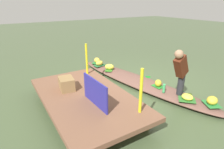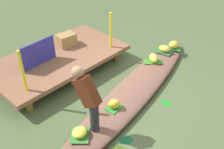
# 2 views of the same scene
# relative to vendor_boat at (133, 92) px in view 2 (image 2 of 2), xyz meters

# --- Properties ---
(canal_water) EXTENTS (40.00, 40.00, 0.00)m
(canal_water) POSITION_rel_vendor_boat_xyz_m (0.00, 0.00, -0.09)
(canal_water) COLOR #455635
(canal_water) RESTS_ON ground
(dock_platform) EXTENTS (3.20, 1.80, 0.38)m
(dock_platform) POSITION_rel_vendor_boat_xyz_m (-0.49, 1.94, 0.23)
(dock_platform) COLOR brown
(dock_platform) RESTS_ON ground
(vendor_boat) EXTENTS (5.20, 1.71, 0.19)m
(vendor_boat) POSITION_rel_vendor_boat_xyz_m (0.00, 0.00, 0.00)
(vendor_boat) COLOR brown
(vendor_boat) RESTS_ON ground
(leaf_mat_0) EXTENTS (0.31, 0.43, 0.01)m
(leaf_mat_0) POSITION_rel_vendor_boat_xyz_m (1.72, 0.40, 0.10)
(leaf_mat_0) COLOR #276736
(leaf_mat_0) RESTS_ON vendor_boat
(banana_bunch_0) EXTENTS (0.25, 0.32, 0.18)m
(banana_bunch_0) POSITION_rel_vendor_boat_xyz_m (1.72, 0.40, 0.19)
(banana_bunch_0) COLOR gold
(banana_bunch_0) RESTS_ON vendor_boat
(leaf_mat_1) EXTENTS (0.32, 0.25, 0.01)m
(leaf_mat_1) POSITION_rel_vendor_boat_xyz_m (-0.72, -0.12, 0.10)
(leaf_mat_1) COLOR #27822B
(leaf_mat_1) RESTS_ON vendor_boat
(banana_bunch_1) EXTENTS (0.29, 0.28, 0.19)m
(banana_bunch_1) POSITION_rel_vendor_boat_xyz_m (-0.72, -0.12, 0.19)
(banana_bunch_1) COLOR gold
(banana_bunch_1) RESTS_ON vendor_boat
(leaf_mat_2) EXTENTS (0.42, 0.46, 0.01)m
(leaf_mat_2) POSITION_rel_vendor_boat_xyz_m (2.04, 0.33, 0.10)
(leaf_mat_2) COLOR #287C35
(leaf_mat_2) RESTS_ON vendor_boat
(banana_bunch_2) EXTENTS (0.30, 0.26, 0.20)m
(banana_bunch_2) POSITION_rel_vendor_boat_xyz_m (2.04, 0.33, 0.20)
(banana_bunch_2) COLOR yellow
(banana_bunch_2) RESTS_ON vendor_boat
(leaf_mat_4) EXTENTS (0.49, 0.49, 0.01)m
(leaf_mat_4) POSITION_rel_vendor_boat_xyz_m (-1.63, -0.17, 0.10)
(leaf_mat_4) COLOR #33742E
(leaf_mat_4) RESTS_ON vendor_boat
(banana_bunch_4) EXTENTS (0.30, 0.27, 0.14)m
(banana_bunch_4) POSITION_rel_vendor_boat_xyz_m (-1.63, -0.17, 0.17)
(banana_bunch_4) COLOR #E5E347
(banana_bunch_4) RESTS_ON vendor_boat
(leaf_mat_5) EXTENTS (0.48, 0.47, 0.01)m
(leaf_mat_5) POSITION_rel_vendor_boat_xyz_m (1.14, 0.33, 0.10)
(leaf_mat_5) COLOR #347624
(leaf_mat_5) RESTS_ON vendor_boat
(banana_bunch_5) EXTENTS (0.33, 0.36, 0.19)m
(banana_bunch_5) POSITION_rel_vendor_boat_xyz_m (1.14, 0.33, 0.19)
(banana_bunch_5) COLOR yellow
(banana_bunch_5) RESTS_ON vendor_boat
(vendor_person) EXTENTS (0.26, 0.52, 1.20)m
(vendor_person) POSITION_rel_vendor_boat_xyz_m (-1.37, -0.13, 0.78)
(vendor_person) COLOR #28282D
(vendor_person) RESTS_ON vendor_boat
(water_bottle) EXTENTS (0.07, 0.07, 0.23)m
(water_bottle) POSITION_rel_vendor_boat_xyz_m (-1.06, 0.01, 0.21)
(water_bottle) COLOR #43B365
(water_bottle) RESTS_ON vendor_boat
(market_banner) EXTENTS (0.92, 0.06, 0.56)m
(market_banner) POSITION_rel_vendor_boat_xyz_m (-0.99, 1.94, 0.57)
(market_banner) COLOR navy
(market_banner) RESTS_ON dock_platform
(railing_post_west) EXTENTS (0.06, 0.06, 0.90)m
(railing_post_west) POSITION_rel_vendor_boat_xyz_m (-1.69, 1.34, 0.74)
(railing_post_west) COLOR yellow
(railing_post_west) RESTS_ON dock_platform
(railing_post_east) EXTENTS (0.06, 0.06, 0.90)m
(railing_post_east) POSITION_rel_vendor_boat_xyz_m (0.71, 1.34, 0.74)
(railing_post_east) COLOR yellow
(railing_post_east) RESTS_ON dock_platform
(produce_crate) EXTENTS (0.48, 0.37, 0.30)m
(produce_crate) POSITION_rel_vendor_boat_xyz_m (0.01, 2.20, 0.44)
(produce_crate) COLOR olive
(produce_crate) RESTS_ON dock_platform
(drifting_plant_0) EXTENTS (0.17, 0.27, 0.01)m
(drifting_plant_0) POSITION_rel_vendor_boat_xyz_m (-1.27, -0.75, -0.09)
(drifting_plant_0) COLOR #374A17
(drifting_plant_0) RESTS_ON ground
(drifting_plant_2) EXTENTS (0.17, 0.23, 0.01)m
(drifting_plant_2) POSITION_rel_vendor_boat_xyz_m (0.28, -0.66, -0.09)
(drifting_plant_2) COLOR #177C20
(drifting_plant_2) RESTS_ON ground
(drifting_plant_3) EXTENTS (0.31, 0.29, 0.01)m
(drifting_plant_3) POSITION_rel_vendor_boat_xyz_m (-1.05, -0.72, -0.09)
(drifting_plant_3) COLOR #115A37
(drifting_plant_3) RESTS_ON ground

